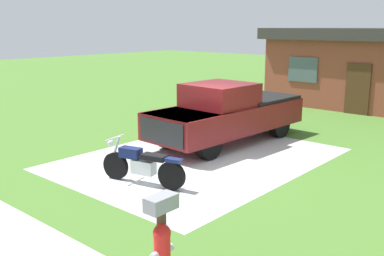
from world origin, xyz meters
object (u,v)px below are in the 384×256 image
(mailbox, at_px, (161,214))
(motorcycle, at_px, (142,165))
(pickup_truck, at_px, (229,112))
(fire_hydrant, at_px, (162,253))
(neighbor_house, at_px, (381,67))

(mailbox, bearing_deg, motorcycle, 141.61)
(pickup_truck, xyz_separation_m, fire_hydrant, (4.03, -7.00, -0.53))
(mailbox, distance_m, neighbor_house, 16.85)
(motorcycle, relative_size, neighbor_house, 0.23)
(pickup_truck, xyz_separation_m, neighbor_house, (1.29, 9.68, 0.84))
(pickup_truck, bearing_deg, fire_hydrant, -60.05)
(pickup_truck, bearing_deg, motorcycle, -79.42)
(pickup_truck, height_order, neighbor_house, neighbor_house)
(pickup_truck, relative_size, neighbor_house, 0.59)
(mailbox, relative_size, neighbor_house, 0.13)
(motorcycle, height_order, neighbor_house, neighbor_house)
(motorcycle, xyz_separation_m, pickup_truck, (-0.83, 4.45, 0.48))
(motorcycle, height_order, fire_hydrant, motorcycle)
(pickup_truck, height_order, fire_hydrant, pickup_truck)
(motorcycle, relative_size, fire_hydrant, 2.50)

